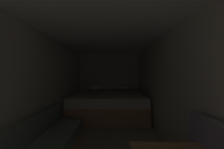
# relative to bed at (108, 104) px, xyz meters

# --- Properties ---
(ground_plane) EXTENTS (7.35, 7.35, 0.00)m
(ground_plane) POSITION_rel_bed_xyz_m (0.00, -1.73, -0.37)
(ground_plane) COLOR #A39984
(wall_back) EXTENTS (2.42, 0.05, 2.11)m
(wall_back) POSITION_rel_bed_xyz_m (0.00, 0.97, 0.69)
(wall_back) COLOR beige
(wall_back) RESTS_ON ground
(wall_left) EXTENTS (0.05, 5.35, 2.11)m
(wall_left) POSITION_rel_bed_xyz_m (-1.19, -1.73, 0.69)
(wall_left) COLOR beige
(wall_left) RESTS_ON ground
(wall_right) EXTENTS (0.05, 5.35, 2.11)m
(wall_right) POSITION_rel_bed_xyz_m (1.19, -1.73, 0.69)
(wall_right) COLOR beige
(wall_right) RESTS_ON ground
(ceiling_slab) EXTENTS (2.42, 5.35, 0.05)m
(ceiling_slab) POSITION_rel_bed_xyz_m (0.00, -1.73, 1.77)
(ceiling_slab) COLOR white
(ceiling_slab) RESTS_ON wall_left
(bed) EXTENTS (2.20, 1.83, 0.89)m
(bed) POSITION_rel_bed_xyz_m (0.00, 0.00, 0.00)
(bed) COLOR tan
(bed) RESTS_ON ground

